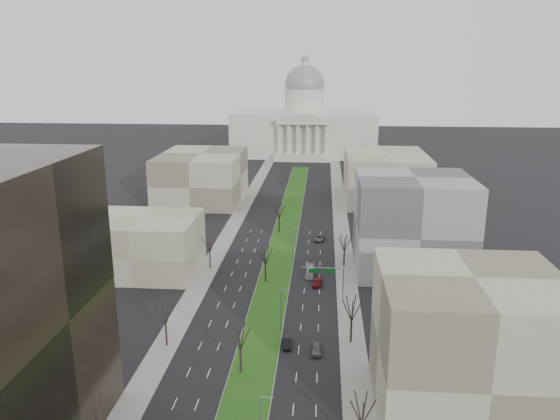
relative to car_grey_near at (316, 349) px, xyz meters
The scene contains 27 objects.
ground 73.09m from the car_grey_near, 98.44° to the left, with size 600.00×600.00×0.00m, color black.
median 72.09m from the car_grey_near, 98.56° to the left, with size 8.00×222.03×0.20m.
sidewalk_left 55.08m from the car_grey_near, 120.83° to the left, with size 5.00×330.00×0.15m, color gray.
sidewalk_right 47.78m from the car_grey_near, 81.85° to the left, with size 5.00×330.00×0.15m, color gray.
capitol 222.68m from the car_grey_near, 92.77° to the left, with size 80.00×46.00×55.00m.
building_beige_left 57.80m from the car_grey_near, 139.54° to the left, with size 26.00×22.00×14.00m, color tan.
building_tan_right 29.11m from the car_grey_near, 35.19° to the right, with size 26.00×24.00×22.00m, color gray.
building_grey_right 51.27m from the car_grey_near, 62.28° to the left, with size 28.00×26.00×24.00m, color #5B5E60.
building_far_left 121.52m from the car_grey_near, 112.16° to the left, with size 30.00×40.00×18.00m, color gray.
building_far_right 120.06m from the car_grey_near, 78.31° to the left, with size 30.00×40.00×18.00m, color tan.
tree_left_near 41.19m from the car_grey_near, 133.23° to the right, with size 5.10×5.10×9.18m.
tree_left_mid 28.61m from the car_grey_near, behind, with size 5.40×5.40×9.72m.
tree_left_far 49.39m from the car_grey_near, 124.72° to the left, with size 5.28×5.28×9.50m.
tree_right_near 27.16m from the car_grey_near, 75.86° to the right, with size 5.16×5.16×9.29m.
tree_right_mid 10.04m from the car_grey_near, 33.54° to the left, with size 5.52×5.52×9.94m.
tree_right_far 45.13m from the car_grey_near, 81.68° to the left, with size 5.04×5.04×9.07m.
tree_median_a 16.12m from the car_grey_near, 148.79° to the right, with size 5.40×5.40×9.72m.
tree_median_b 35.26m from the car_grey_near, 111.51° to the left, with size 5.40×5.40×9.72m.
tree_median_c 73.67m from the car_grey_near, 99.98° to the left, with size 5.40×5.40×9.72m.
streetlamp_median_b 10.85m from the car_grey_near, 133.69° to the left, with size 1.90×0.20×9.16m.
streetlamp_median_c 47.97m from the car_grey_near, 98.38° to the left, with size 1.90×0.20×9.16m.
mast_arm_signs 23.11m from the car_grey_near, 82.94° to the left, with size 9.12×0.24×8.09m.
car_grey_near is the anchor object (origin of this frame).
car_black 5.91m from the car_grey_near, 159.16° to the left, with size 1.60×4.59×1.51m, color black.
car_red 31.21m from the car_grey_near, 90.35° to the left, with size 2.01×4.94×1.43m, color maroon.
car_grey_far 65.29m from the car_grey_near, 90.09° to the left, with size 2.57×5.57×1.55m, color #55575E.
box_van 37.72m from the car_grey_near, 93.16° to the left, with size 1.75×7.49×2.09m, color silver.
Camera 1 is at (11.30, -41.89, 51.33)m, focal length 35.00 mm.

